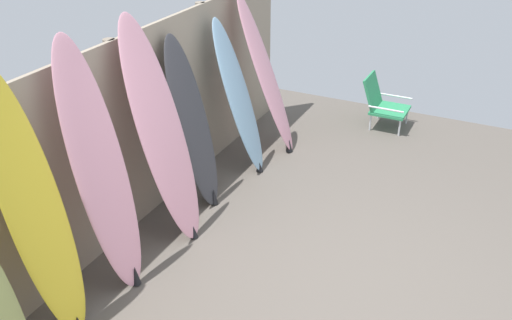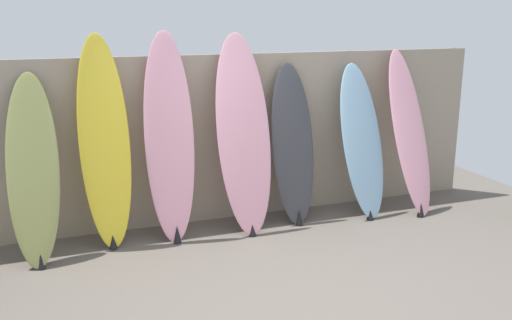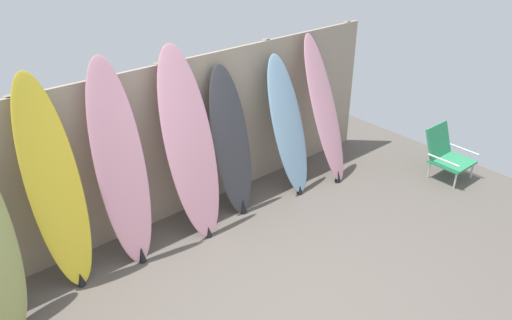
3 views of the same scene
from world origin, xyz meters
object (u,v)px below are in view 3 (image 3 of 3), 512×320
(surfboard_pink_6, at_px, (325,111))
(beach_chair, at_px, (446,153))
(surfboard_yellow_1, at_px, (55,187))
(surfboard_skyblue_5, at_px, (288,126))
(surfboard_pink_2, at_px, (121,167))
(surfboard_pink_3, at_px, (190,146))
(surfboard_charcoal_4, at_px, (231,143))

(surfboard_pink_6, bearing_deg, beach_chair, -41.61)
(surfboard_yellow_1, xyz_separation_m, surfboard_skyblue_5, (2.76, -0.10, -0.17))
(surfboard_skyblue_5, bearing_deg, surfboard_pink_2, 178.53)
(surfboard_pink_3, bearing_deg, surfboard_skyblue_5, -0.96)
(surfboard_pink_3, distance_m, surfboard_charcoal_4, 0.60)
(surfboard_pink_3, xyz_separation_m, surfboard_charcoal_4, (0.58, 0.06, -0.17))
(surfboard_pink_2, bearing_deg, surfboard_pink_3, -2.40)
(surfboard_pink_2, relative_size, beach_chair, 3.15)
(surfboard_charcoal_4, relative_size, beach_chair, 2.61)
(surfboard_skyblue_5, xyz_separation_m, beach_chair, (1.79, -1.12, -0.51))
(surfboard_yellow_1, bearing_deg, surfboard_pink_3, -3.36)
(surfboard_skyblue_5, distance_m, surfboard_pink_6, 0.59)
(surfboard_skyblue_5, bearing_deg, surfboard_pink_3, 179.04)
(surfboard_yellow_1, height_order, surfboard_pink_3, surfboard_yellow_1)
(surfboard_charcoal_4, xyz_separation_m, surfboard_skyblue_5, (0.80, -0.08, -0.00))
(surfboard_charcoal_4, height_order, surfboard_skyblue_5, surfboard_charcoal_4)
(beach_chair, bearing_deg, surfboard_yellow_1, 141.23)
(surfboard_charcoal_4, distance_m, surfboard_skyblue_5, 0.81)
(surfboard_charcoal_4, relative_size, surfboard_skyblue_5, 1.01)
(surfboard_pink_6, bearing_deg, surfboard_skyblue_5, 175.43)
(surfboard_skyblue_5, bearing_deg, surfboard_charcoal_4, 174.30)
(surfboard_charcoal_4, bearing_deg, surfboard_pink_6, -5.22)
(surfboard_pink_3, xyz_separation_m, surfboard_pink_6, (1.96, -0.07, -0.11))
(surfboard_pink_2, xyz_separation_m, surfboard_skyblue_5, (2.14, -0.05, -0.18))
(surfboard_pink_6, bearing_deg, surfboard_pink_2, 177.86)
(surfboard_pink_3, distance_m, surfboard_pink_6, 1.97)
(surfboard_pink_3, relative_size, surfboard_skyblue_5, 1.20)
(surfboard_charcoal_4, height_order, beach_chair, surfboard_charcoal_4)
(surfboard_pink_6, bearing_deg, surfboard_yellow_1, 177.42)
(surfboard_pink_2, xyz_separation_m, surfboard_charcoal_4, (1.34, 0.03, -0.18))
(surfboard_yellow_1, distance_m, surfboard_charcoal_4, 1.96)
(surfboard_yellow_1, height_order, surfboard_charcoal_4, surfboard_yellow_1)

